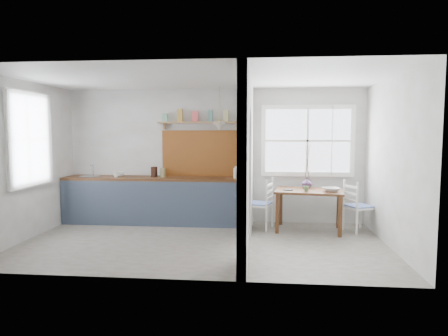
# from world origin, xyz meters

# --- Properties ---
(floor) EXTENTS (5.80, 3.20, 0.01)m
(floor) POSITION_xyz_m (0.00, 0.00, 0.00)
(floor) COLOR gray
(floor) RESTS_ON ground
(ceiling) EXTENTS (5.80, 3.20, 0.01)m
(ceiling) POSITION_xyz_m (0.00, 0.00, 2.60)
(ceiling) COLOR silver
(ceiling) RESTS_ON walls
(walls) EXTENTS (5.81, 3.21, 2.60)m
(walls) POSITION_xyz_m (0.00, 0.00, 1.30)
(walls) COLOR silver
(walls) RESTS_ON floor
(partition) EXTENTS (0.12, 3.20, 2.60)m
(partition) POSITION_xyz_m (0.70, 0.06, 1.45)
(partition) COLOR silver
(partition) RESTS_ON floor
(kitchen_window) EXTENTS (0.10, 1.16, 1.50)m
(kitchen_window) POSITION_xyz_m (-2.87, 0.00, 1.65)
(kitchen_window) COLOR white
(kitchen_window) RESTS_ON walls
(nook_window) EXTENTS (1.76, 0.10, 1.30)m
(nook_window) POSITION_xyz_m (1.80, 1.56, 1.60)
(nook_window) COLOR white
(nook_window) RESTS_ON walls
(counter) EXTENTS (3.50, 0.60, 0.90)m
(counter) POSITION_xyz_m (-1.13, 1.33, 0.46)
(counter) COLOR #50311A
(counter) RESTS_ON floor
(sink) EXTENTS (0.40, 0.40, 0.02)m
(sink) POSITION_xyz_m (-2.43, 1.30, 0.89)
(sink) COLOR silver
(sink) RESTS_ON counter
(backsplash) EXTENTS (1.65, 0.03, 0.90)m
(backsplash) POSITION_xyz_m (-0.20, 1.58, 1.35)
(backsplash) COLOR #95481A
(backsplash) RESTS_ON walls
(shelf) EXTENTS (1.75, 0.20, 0.21)m
(shelf) POSITION_xyz_m (-0.20, 1.49, 2.00)
(shelf) COLOR #AC7C52
(shelf) RESTS_ON walls
(pendant_lamp) EXTENTS (0.26, 0.26, 0.16)m
(pendant_lamp) POSITION_xyz_m (0.15, 1.15, 1.88)
(pendant_lamp) COLOR silver
(pendant_lamp) RESTS_ON ceiling
(utensil_rail) EXTENTS (0.02, 0.50, 0.02)m
(utensil_rail) POSITION_xyz_m (0.61, 0.90, 1.45)
(utensil_rail) COLOR silver
(utensil_rail) RESTS_ON partition
(dining_table) EXTENTS (1.28, 0.94, 0.74)m
(dining_table) POSITION_xyz_m (1.78, 0.98, 0.37)
(dining_table) COLOR #50311A
(dining_table) RESTS_ON floor
(chair_left) EXTENTS (0.53, 0.53, 0.93)m
(chair_left) POSITION_xyz_m (0.89, 1.07, 0.46)
(chair_left) COLOR white
(chair_left) RESTS_ON floor
(chair_right) EXTENTS (0.55, 0.55, 0.92)m
(chair_right) POSITION_xyz_m (2.67, 1.01, 0.46)
(chair_right) COLOR white
(chair_right) RESTS_ON floor
(kettle) EXTENTS (0.22, 0.19, 0.22)m
(kettle) POSITION_xyz_m (0.47, 1.29, 1.01)
(kettle) COLOR silver
(kettle) RESTS_ON counter
(mug_a) EXTENTS (0.14, 0.14, 0.11)m
(mug_a) POSITION_xyz_m (-1.85, 1.18, 0.95)
(mug_a) COLOR white
(mug_a) RESTS_ON counter
(mug_b) EXTENTS (0.15, 0.15, 0.10)m
(mug_b) POSITION_xyz_m (-1.81, 1.31, 0.95)
(mug_b) COLOR white
(mug_b) RESTS_ON counter
(knife_block) EXTENTS (0.10, 0.13, 0.20)m
(knife_block) POSITION_xyz_m (-1.14, 1.34, 1.00)
(knife_block) COLOR #3C1D12
(knife_block) RESTS_ON counter
(jar) EXTENTS (0.11, 0.11, 0.17)m
(jar) POSITION_xyz_m (-0.96, 1.31, 0.99)
(jar) COLOR olive
(jar) RESTS_ON counter
(towel_magenta) EXTENTS (0.02, 0.03, 0.56)m
(towel_magenta) POSITION_xyz_m (0.58, 0.98, 0.28)
(towel_magenta) COLOR #BA2470
(towel_magenta) RESTS_ON counter
(towel_orange) EXTENTS (0.02, 0.03, 0.49)m
(towel_orange) POSITION_xyz_m (0.58, 0.96, 0.25)
(towel_orange) COLOR orange
(towel_orange) RESTS_ON counter
(bowl) EXTENTS (0.35, 0.35, 0.07)m
(bowl) POSITION_xyz_m (2.14, 0.82, 0.77)
(bowl) COLOR silver
(bowl) RESTS_ON dining_table
(table_cup) EXTENTS (0.11, 0.11, 0.10)m
(table_cup) POSITION_xyz_m (1.71, 0.79, 0.78)
(table_cup) COLOR #6C9763
(table_cup) RESTS_ON dining_table
(plate) EXTENTS (0.24, 0.24, 0.02)m
(plate) POSITION_xyz_m (1.41, 0.93, 0.74)
(plate) COLOR #2C2A2A
(plate) RESTS_ON dining_table
(vase) EXTENTS (0.22, 0.22, 0.20)m
(vase) POSITION_xyz_m (1.77, 1.24, 0.83)
(vase) COLOR #492D55
(vase) RESTS_ON dining_table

